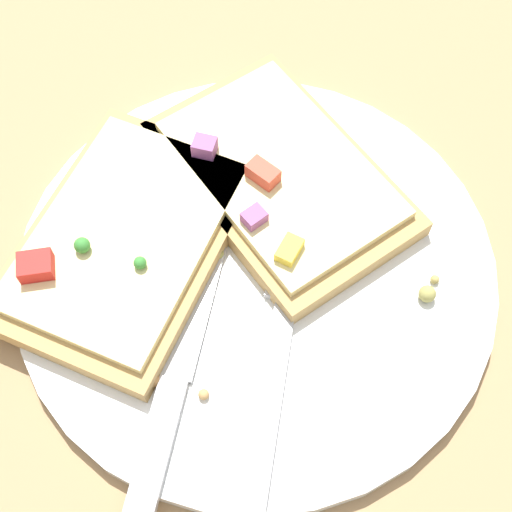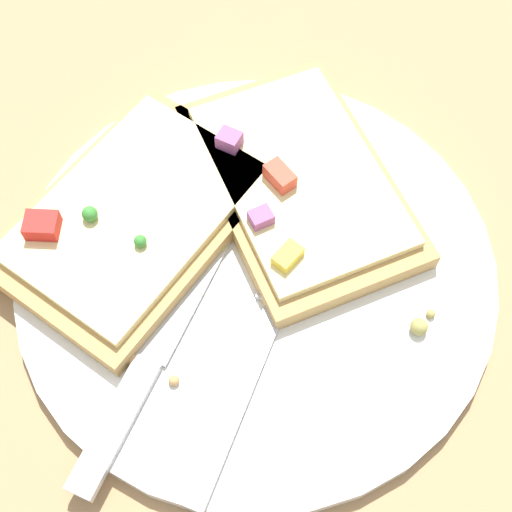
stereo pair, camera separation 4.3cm
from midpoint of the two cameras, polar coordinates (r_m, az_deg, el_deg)
name	(u,v)px [view 1 (the left image)]	position (r m, az deg, el deg)	size (l,w,h in m)	color
ground_plane	(256,272)	(0.45, -2.73, -1.58)	(4.00, 4.00, 0.00)	#9E7A51
plate	(256,268)	(0.44, -2.76, -1.23)	(0.30, 0.30, 0.01)	white
fork	(283,320)	(0.42, -0.73, -5.43)	(0.15, 0.16, 0.01)	#B7B7BC
knife	(178,365)	(0.41, -9.21, -8.92)	(0.17, 0.16, 0.01)	#B7B7BC
pizza_slice_main	(280,176)	(0.46, -0.73, 6.21)	(0.11, 0.17, 0.03)	tan
pizza_slice_corner	(126,240)	(0.45, -13.12, 0.99)	(0.20, 0.18, 0.03)	tan
crumb_scatter	(308,308)	(0.42, 1.30, -4.48)	(0.18, 0.10, 0.01)	tan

